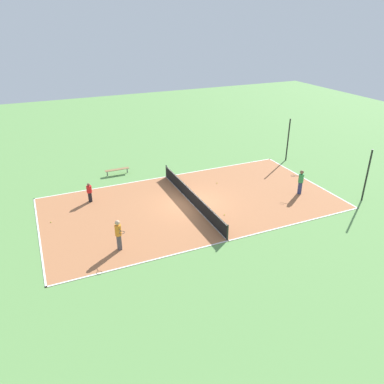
% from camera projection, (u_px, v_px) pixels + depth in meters
% --- Properties ---
extents(ground_plane, '(80.00, 80.00, 0.00)m').
position_uv_depth(ground_plane, '(192.00, 204.00, 26.06)').
color(ground_plane, '#60934C').
extents(court_surface, '(10.49, 20.18, 0.02)m').
position_uv_depth(court_surface, '(192.00, 204.00, 26.06)').
color(court_surface, '#AD6B42').
rests_on(court_surface, ground_plane).
extents(tennis_net, '(10.29, 0.10, 1.01)m').
position_uv_depth(tennis_net, '(192.00, 197.00, 25.83)').
color(tennis_net, black).
rests_on(tennis_net, court_surface).
extents(bench, '(0.36, 1.96, 0.45)m').
position_uv_depth(bench, '(117.00, 170.00, 30.63)').
color(bench, olive).
rests_on(bench, ground_plane).
extents(player_coach_red, '(0.41, 0.41, 1.40)m').
position_uv_depth(player_coach_red, '(89.00, 191.00, 25.99)').
color(player_coach_red, black).
rests_on(player_coach_red, court_surface).
extents(player_center_orange, '(0.97, 0.45, 1.84)m').
position_uv_depth(player_center_orange, '(118.00, 233.00, 20.53)').
color(player_center_orange, '#4C4C51').
rests_on(player_center_orange, court_surface).
extents(player_far_green, '(0.73, 0.98, 1.84)m').
position_uv_depth(player_far_green, '(301.00, 180.00, 26.99)').
color(player_far_green, navy).
rests_on(player_far_green, court_surface).
extents(tennis_ball_midcourt, '(0.07, 0.07, 0.07)m').
position_uv_depth(tennis_ball_midcourt, '(51.00, 222.00, 23.65)').
color(tennis_ball_midcourt, '#CCE033').
rests_on(tennis_ball_midcourt, court_surface).
extents(tennis_ball_left_sideline, '(0.07, 0.07, 0.07)m').
position_uv_depth(tennis_ball_left_sideline, '(217.00, 183.00, 29.08)').
color(tennis_ball_left_sideline, '#CCE033').
rests_on(tennis_ball_left_sideline, court_surface).
extents(tennis_ball_right_alley, '(0.07, 0.07, 0.07)m').
position_uv_depth(tennis_ball_right_alley, '(224.00, 215.00, 24.50)').
color(tennis_ball_right_alley, '#CCE033').
rests_on(tennis_ball_right_alley, court_surface).
extents(fence_post_back_left, '(0.12, 0.12, 3.79)m').
position_uv_depth(fence_post_back_left, '(288.00, 140.00, 32.97)').
color(fence_post_back_left, black).
rests_on(fence_post_back_left, ground_plane).
extents(fence_post_back_right, '(0.12, 0.12, 3.79)m').
position_uv_depth(fence_post_back_right, '(367.00, 176.00, 25.70)').
color(fence_post_back_right, black).
rests_on(fence_post_back_right, ground_plane).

